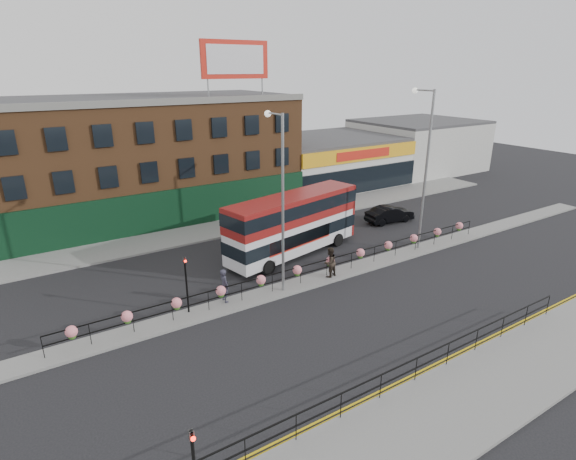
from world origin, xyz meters
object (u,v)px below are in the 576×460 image
lamp_column_east (424,157)px  car (390,214)px  pedestrian_a (224,285)px  double_decker_bus (294,219)px  pedestrian_b (330,262)px  lamp_column_west (280,190)px

lamp_column_east → car: bearing=63.4°
lamp_column_east → pedestrian_a: bearing=-179.8°
double_decker_bus → car: 11.14m
car → pedestrian_b: pedestrian_b is taller
car → lamp_column_east: size_ratio=0.40×
lamp_column_west → lamp_column_east: bearing=1.9°
car → lamp_column_west: (-14.59, -5.81, 5.50)m
pedestrian_a → pedestrian_b: bearing=-98.4°
car → pedestrian_a: (-18.07, -5.45, 0.42)m
pedestrian_b → lamp_column_east: lamp_column_east is taller
car → lamp_column_west: size_ratio=0.44×
double_decker_bus → pedestrian_a: (-7.20, -3.93, -1.54)m
pedestrian_b → pedestrian_a: bearing=-16.7°
double_decker_bus → pedestrian_b: (-0.28, -4.53, -1.55)m
pedestrian_a → pedestrian_b: size_ratio=1.01×
pedestrian_a → lamp_column_east: size_ratio=0.18×
car → lamp_column_east: 8.55m
car → lamp_column_east: bearing=159.4°
double_decker_bus → pedestrian_b: 4.80m
car → lamp_column_east: lamp_column_east is taller
pedestrian_b → lamp_column_east: bearing=172.6°
lamp_column_west → double_decker_bus: bearing=49.0°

